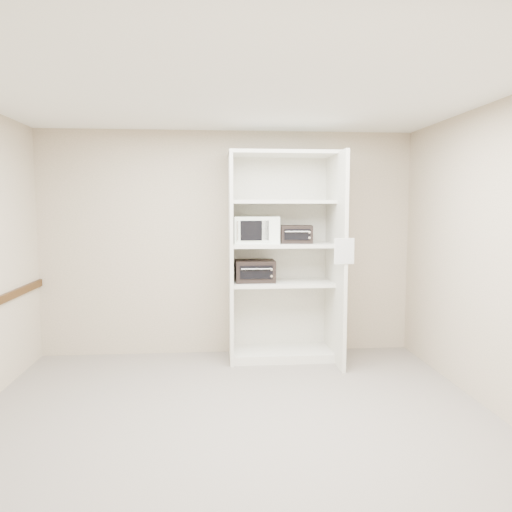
{
  "coord_description": "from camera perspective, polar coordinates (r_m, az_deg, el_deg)",
  "views": [
    {
      "loc": [
        -0.17,
        -4.06,
        1.79
      ],
      "look_at": [
        0.29,
        1.43,
        1.25
      ],
      "focal_mm": 35.0,
      "sensor_mm": 36.0,
      "label": 1
    }
  ],
  "objects": [
    {
      "name": "paper_sign",
      "position": [
        5.34,
        10.05,
        0.55
      ],
      "size": [
        0.21,
        0.02,
        0.27
      ],
      "primitive_type": "cube",
      "rotation": [
        0.0,
        0.0,
        0.05
      ],
      "color": "white",
      "rests_on": "shelving_unit"
    },
    {
      "name": "toaster_oven_upper",
      "position": [
        5.85,
        4.66,
        2.49
      ],
      "size": [
        0.39,
        0.31,
        0.21
      ],
      "primitive_type": "cube",
      "rotation": [
        0.0,
        0.0,
        -0.1
      ],
      "color": "black",
      "rests_on": "shelving_unit"
    },
    {
      "name": "ceiling",
      "position": [
        4.17,
        -2.47,
        18.21
      ],
      "size": [
        4.5,
        4.0,
        0.01
      ],
      "primitive_type": "cube",
      "color": "white"
    },
    {
      "name": "toaster_oven_lower",
      "position": [
        5.83,
        -0.12,
        -1.71
      ],
      "size": [
        0.46,
        0.35,
        0.25
      ],
      "primitive_type": "cube",
      "rotation": [
        0.0,
        0.0,
        0.01
      ],
      "color": "black",
      "rests_on": "shelving_unit"
    },
    {
      "name": "wall_right",
      "position": [
        4.75,
        25.86,
        -0.28
      ],
      "size": [
        0.02,
        4.0,
        2.7
      ],
      "primitive_type": "cube",
      "color": "#C9B29C",
      "rests_on": "ground"
    },
    {
      "name": "wall_front",
      "position": [
        2.12,
        -0.05,
        -6.43
      ],
      "size": [
        4.5,
        0.02,
        2.7
      ],
      "primitive_type": "cube",
      "color": "#C9B29C",
      "rests_on": "ground"
    },
    {
      "name": "floor",
      "position": [
        4.44,
        -2.31,
        -18.16
      ],
      "size": [
        4.5,
        4.0,
        0.01
      ],
      "primitive_type": "cube",
      "color": "slate",
      "rests_on": "ground"
    },
    {
      "name": "shelving_unit",
      "position": [
        5.86,
        3.42,
        -0.86
      ],
      "size": [
        1.24,
        0.92,
        2.42
      ],
      "color": "white",
      "rests_on": "floor"
    },
    {
      "name": "microwave",
      "position": [
        5.84,
        -0.05,
        3.02
      ],
      "size": [
        0.53,
        0.41,
        0.31
      ],
      "primitive_type": "cube",
      "rotation": [
        0.0,
        0.0,
        0.02
      ],
      "color": "white",
      "rests_on": "shelving_unit"
    },
    {
      "name": "wall_back",
      "position": [
        6.08,
        -3.19,
        1.45
      ],
      "size": [
        4.5,
        0.02,
        2.7
      ],
      "primitive_type": "cube",
      "color": "#C9B29C",
      "rests_on": "ground"
    }
  ]
}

